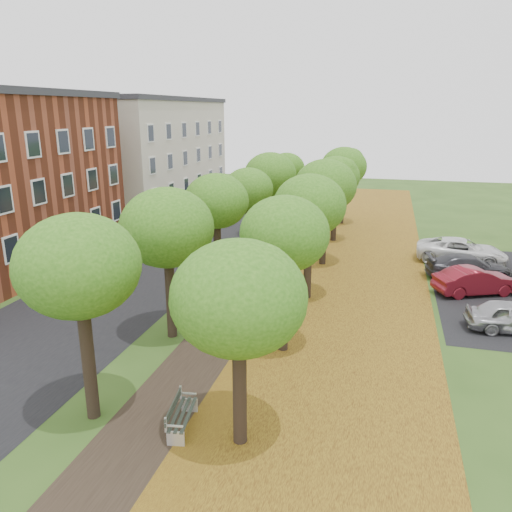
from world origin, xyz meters
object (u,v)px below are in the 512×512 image
Objects in this scene: bench at (181,414)px; car_red at (476,281)px; car_grey at (469,267)px; car_white at (462,251)px.

car_red reaches higher than bench.
car_grey is 3.27m from car_white.
car_grey is at bearing -174.17° from car_white.
car_white is (0.00, 3.27, 0.07)m from car_grey.
car_grey is at bearing -24.11° from car_red.
car_red is 2.57m from car_grey.
car_grey is at bearing -39.72° from bench.
bench is 0.45× the size of car_red.
car_white is (0.00, 5.85, 0.05)m from car_red.
bench is 17.86m from car_red.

